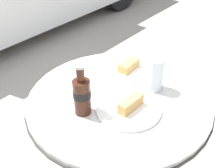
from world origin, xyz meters
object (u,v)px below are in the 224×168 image
object	(u,v)px
cola_bottle_left	(82,95)
lunch_plate_near	(129,108)
drinking_glass	(155,75)
bistro_table	(119,121)
lunch_plate_far	(129,69)

from	to	relation	value
cola_bottle_left	lunch_plate_near	bearing A→B (deg)	-48.48
cola_bottle_left	drinking_glass	xyz separation A→B (m)	(0.31, -0.13, -0.02)
cola_bottle_left	bistro_table	bearing A→B (deg)	-17.85
bistro_table	lunch_plate_far	distance (m)	0.25
drinking_glass	lunch_plate_far	bearing A→B (deg)	76.24
bistro_table	lunch_plate_near	distance (m)	0.18
lunch_plate_near	lunch_plate_far	size ratio (longest dim) A/B	1.07
cola_bottle_left	lunch_plate_far	bearing A→B (deg)	5.66
lunch_plate_near	lunch_plate_far	world-z (taller)	lunch_plate_near
cola_bottle_left	lunch_plate_near	size ratio (longest dim) A/B	0.83
drinking_glass	lunch_plate_far	size ratio (longest dim) A/B	0.62
lunch_plate_near	lunch_plate_far	distance (m)	0.28
cola_bottle_left	lunch_plate_near	xyz separation A→B (m)	(0.12, -0.13, -0.07)
bistro_table	cola_bottle_left	distance (m)	0.28
lunch_plate_near	lunch_plate_far	bearing A→B (deg)	36.44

